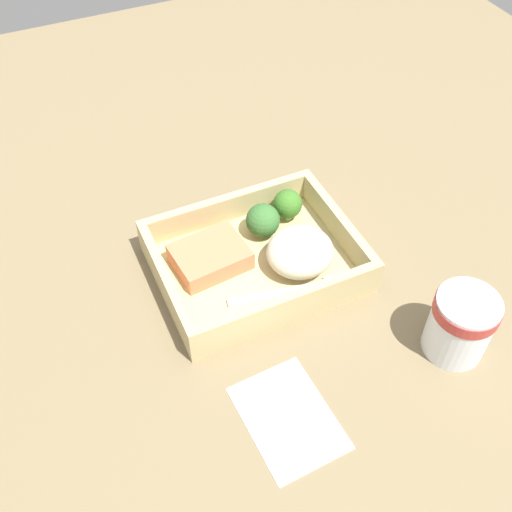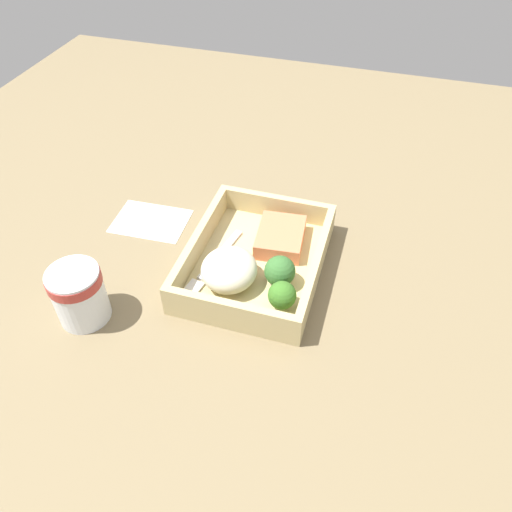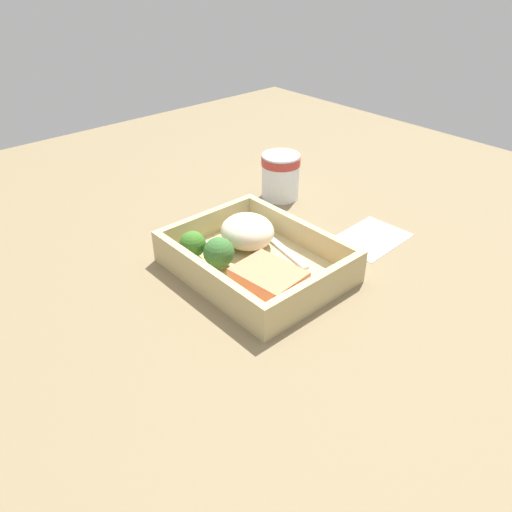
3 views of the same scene
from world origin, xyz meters
The scene contains 10 objects.
ground_plane centered at (0.00, 0.00, -1.00)cm, with size 160.00×160.00×2.00cm, color #796849.
takeout_tray centered at (0.00, 0.00, 0.60)cm, with size 25.87×20.27×1.20cm, color tan.
tray_rim centered at (0.00, 0.00, 3.24)cm, with size 25.87×20.27×4.09cm.
salmon_fillet centered at (-5.49, 2.50, 2.58)cm, with size 9.35×7.33×2.76cm, color #E77A52.
mashed_potatoes centered at (5.06, -2.66, 3.83)cm, with size 8.85×8.39×5.26cm, color beige.
broccoli_floret_1 centered at (7.69, 6.16, 3.73)cm, with size 4.10×4.10×4.67cm.
broccoli_floret_2 centered at (3.16, 4.64, 3.72)cm, with size 4.69×4.69×4.94cm.
fork centered at (3.24, -6.48, 1.42)cm, with size 15.83×4.59×0.44cm.
paper_cup centered at (16.33, -20.93, 4.90)cm, with size 7.50×7.50×8.77cm.
receipt_slip centered at (-5.76, -21.13, 0.12)cm, with size 9.20×12.72×0.24cm, color white.
Camera 2 is at (53.56, 16.08, 56.75)cm, focal length 35.00 mm.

